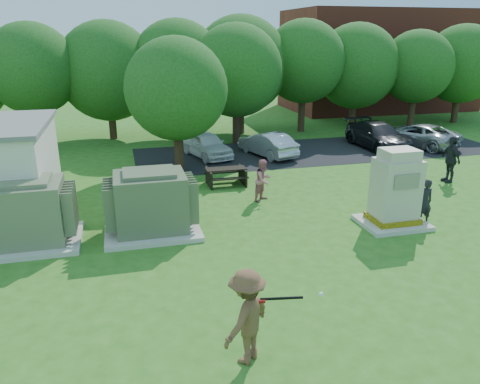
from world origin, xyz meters
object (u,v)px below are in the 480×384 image
object	(u,v)px
person_walking_right	(451,159)
car_dark	(378,136)
picnic_table	(226,174)
transformer_right	(151,204)
car_silver_b	(417,135)
batter	(247,317)
transformer_left	(26,215)
car_silver_a	(267,144)
generator_cabinet	(395,193)
person_by_generator	(424,202)
person_at_picnic	(263,180)
car_white	(206,144)

from	to	relation	value
person_walking_right	car_dark	world-z (taller)	person_walking_right
picnic_table	car_dark	world-z (taller)	car_dark
transformer_right	car_silver_b	distance (m)	17.93
person_walking_right	car_silver_b	size ratio (longest dim) A/B	0.43
batter	car_silver_b	xyz separation A→B (m)	(14.34, 15.56, -0.33)
transformer_left	car_silver_b	world-z (taller)	transformer_left
car_silver_a	car_silver_b	distance (m)	8.99
transformer_right	generator_cabinet	bearing A→B (deg)	-10.03
generator_cabinet	person_by_generator	bearing A→B (deg)	-8.98
transformer_right	car_silver_a	bearing A→B (deg)	52.49
generator_cabinet	batter	bearing A→B (deg)	-140.37
batter	person_walking_right	distance (m)	14.76
transformer_left	person_walking_right	bearing A→B (deg)	8.03
generator_cabinet	transformer_right	bearing A→B (deg)	169.97
person_at_picnic	car_white	bearing A→B (deg)	59.89
person_by_generator	car_silver_a	xyz separation A→B (m)	(-2.24, 10.22, -0.16)
batter	person_by_generator	xyz separation A→B (m)	(7.59, 5.27, -0.19)
generator_cabinet	car_dark	bearing A→B (deg)	62.42
picnic_table	car_silver_b	xyz separation A→B (m)	(12.21, 4.41, 0.19)
generator_cabinet	car_white	world-z (taller)	generator_cabinet
transformer_right	person_by_generator	xyz separation A→B (m)	(8.90, -1.55, -0.18)
transformer_right	generator_cabinet	xyz separation A→B (m)	(7.86, -1.39, 0.17)
car_white	car_silver_a	bearing A→B (deg)	-27.50
picnic_table	car_silver_b	bearing A→B (deg)	19.84
person_walking_right	car_white	world-z (taller)	person_walking_right
transformer_left	car_silver_b	size ratio (longest dim) A/B	0.64
batter	person_walking_right	xyz separation A→B (m)	(11.57, 9.16, 0.03)
car_silver_b	car_white	bearing A→B (deg)	-24.95
person_walking_right	car_silver_a	bearing A→B (deg)	-132.13
transformer_right	car_dark	distance (m)	15.83
batter	person_at_picnic	size ratio (longest dim) A/B	1.21
transformer_right	car_silver_b	size ratio (longest dim) A/B	0.64
transformer_left	transformer_right	distance (m)	3.70
picnic_table	person_at_picnic	world-z (taller)	person_at_picnic
transformer_right	transformer_left	bearing A→B (deg)	180.00
person_walking_right	car_silver_a	xyz separation A→B (m)	(-6.22, 6.33, -0.37)
generator_cabinet	person_by_generator	size ratio (longest dim) A/B	1.66
transformer_right	batter	world-z (taller)	transformer_right
person_at_picnic	car_dark	xyz separation A→B (m)	(8.79, 6.72, -0.10)
car_dark	car_silver_b	xyz separation A→B (m)	(2.48, -0.03, -0.06)
person_by_generator	car_white	world-z (taller)	person_by_generator
person_by_generator	car_silver_a	world-z (taller)	person_by_generator
car_silver_a	picnic_table	bearing A→B (deg)	35.54
generator_cabinet	person_at_picnic	world-z (taller)	generator_cabinet
generator_cabinet	car_silver_b	bearing A→B (deg)	52.47
car_white	car_silver_a	xyz separation A→B (m)	(3.13, -0.63, -0.02)
car_dark	generator_cabinet	bearing A→B (deg)	-119.67
transformer_left	transformer_right	bearing A→B (deg)	0.00
person_by_generator	car_dark	size ratio (longest dim) A/B	0.32
person_by_generator	person_at_picnic	size ratio (longest dim) A/B	0.97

